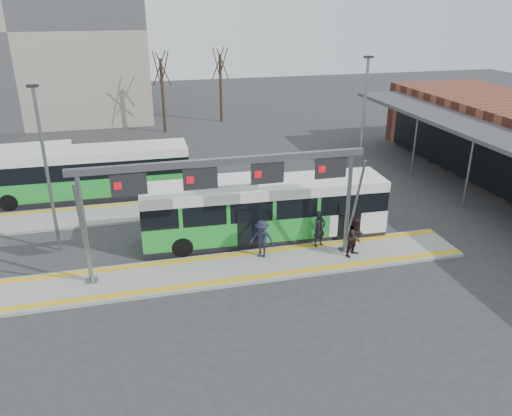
# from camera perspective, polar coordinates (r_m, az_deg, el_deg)

# --- Properties ---
(ground) EXTENTS (120.00, 120.00, 0.00)m
(ground) POSITION_cam_1_polar(r_m,az_deg,el_deg) (23.45, -2.14, -7.01)
(ground) COLOR #2D2D30
(ground) RESTS_ON ground
(platform_main) EXTENTS (22.00, 3.00, 0.15)m
(platform_main) POSITION_cam_1_polar(r_m,az_deg,el_deg) (23.41, -2.15, -6.85)
(platform_main) COLOR gray
(platform_main) RESTS_ON ground
(platform_second) EXTENTS (20.00, 3.00, 0.15)m
(platform_second) POSITION_cam_1_polar(r_m,az_deg,el_deg) (30.24, -12.80, -0.32)
(platform_second) COLOR gray
(platform_second) RESTS_ON ground
(tactile_main) EXTENTS (22.00, 2.65, 0.02)m
(tactile_main) POSITION_cam_1_polar(r_m,az_deg,el_deg) (23.37, -2.15, -6.67)
(tactile_main) COLOR gold
(tactile_main) RESTS_ON platform_main
(tactile_second) EXTENTS (20.00, 0.35, 0.02)m
(tactile_second) POSITION_cam_1_polar(r_m,az_deg,el_deg) (31.27, -12.90, 0.62)
(tactile_second) COLOR gold
(tactile_second) RESTS_ON platform_second
(gantry) EXTENTS (13.00, 1.68, 5.20)m
(gantry) POSITION_cam_1_polar(r_m,az_deg,el_deg) (21.81, -3.34, 3.07)
(gantry) COLOR slate
(gantry) RESTS_ON platform_main
(apartment_block) EXTENTS (24.50, 12.50, 18.40)m
(apartment_block) POSITION_cam_1_polar(r_m,az_deg,el_deg) (56.86, -25.47, 18.25)
(apartment_block) COLOR #A59889
(apartment_block) RESTS_ON ground
(hero_bus) EXTENTS (12.56, 3.16, 3.43)m
(hero_bus) POSITION_cam_1_polar(r_m,az_deg,el_deg) (25.72, 0.90, -0.29)
(hero_bus) COLOR black
(hero_bus) RESTS_ON ground
(bg_bus_green) EXTENTS (12.66, 2.86, 3.15)m
(bg_bus_green) POSITION_cam_1_polar(r_m,az_deg,el_deg) (32.99, -18.86, 3.71)
(bg_bus_green) COLOR black
(bg_bus_green) RESTS_ON ground
(passenger_a) EXTENTS (0.76, 0.60, 1.84)m
(passenger_a) POSITION_cam_1_polar(r_m,az_deg,el_deg) (25.05, 7.26, -2.39)
(passenger_a) COLOR black
(passenger_a) RESTS_ON platform_main
(passenger_b) EXTENTS (1.19, 1.10, 1.95)m
(passenger_b) POSITION_cam_1_polar(r_m,az_deg,el_deg) (24.37, 11.32, -3.26)
(passenger_b) COLOR black
(passenger_b) RESTS_ON platform_main
(passenger_c) EXTENTS (1.41, 1.19, 1.89)m
(passenger_c) POSITION_cam_1_polar(r_m,az_deg,el_deg) (23.79, 0.68, -3.55)
(passenger_c) COLOR #1D1E34
(passenger_c) RESTS_ON platform_main
(tree_left) EXTENTS (1.40, 1.40, 7.63)m
(tree_left) POSITION_cam_1_polar(r_m,az_deg,el_deg) (47.59, -10.80, 15.30)
(tree_left) COLOR #382B21
(tree_left) RESTS_ON ground
(tree_mid) EXTENTS (1.40, 1.40, 7.55)m
(tree_mid) POSITION_cam_1_polar(r_m,az_deg,el_deg) (51.50, -4.12, 16.09)
(tree_mid) COLOR #382B21
(tree_mid) RESTS_ON ground
(lamp_west) EXTENTS (0.50, 0.25, 8.17)m
(lamp_west) POSITION_cam_1_polar(r_m,az_deg,el_deg) (25.45, -22.84, 4.25)
(lamp_west) COLOR slate
(lamp_west) RESTS_ON ground
(lamp_east) EXTENTS (0.50, 0.25, 8.78)m
(lamp_east) POSITION_cam_1_polar(r_m,az_deg,el_deg) (29.88, 12.07, 8.70)
(lamp_east) COLOR slate
(lamp_east) RESTS_ON ground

